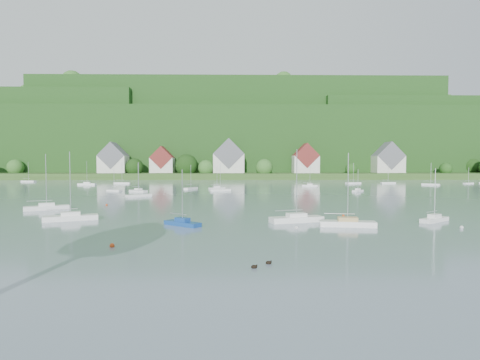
% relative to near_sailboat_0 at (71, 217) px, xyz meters
% --- Properties ---
extents(ground, '(600.00, 600.00, 0.00)m').
position_rel_near_sailboat_0_xyz_m(ground, '(15.22, -37.46, -0.48)').
color(ground, slate).
rests_on(ground, ground).
extents(far_shore_strip, '(600.00, 60.00, 3.00)m').
position_rel_near_sailboat_0_xyz_m(far_shore_strip, '(15.22, 162.54, 1.02)').
color(far_shore_strip, '#2F4A1B').
rests_on(far_shore_strip, ground).
extents(forested_ridge, '(620.00, 181.22, 69.89)m').
position_rel_near_sailboat_0_xyz_m(forested_ridge, '(15.61, 231.11, 22.41)').
color(forested_ridge, '#153912').
rests_on(forested_ridge, ground).
extents(village_building_0, '(14.00, 10.40, 16.00)m').
position_rel_near_sailboat_0_xyz_m(village_building_0, '(-39.78, 149.54, 9.03)').
color(village_building_0, silver).
rests_on(village_building_0, far_shore_strip).
extents(village_building_1, '(12.00, 9.36, 14.00)m').
position_rel_near_sailboat_0_xyz_m(village_building_1, '(-14.78, 151.54, 8.27)').
color(village_building_1, silver).
rests_on(village_building_1, far_shore_strip).
extents(village_building_2, '(16.00, 11.44, 18.00)m').
position_rel_near_sailboat_0_xyz_m(village_building_2, '(20.22, 150.54, 9.79)').
color(village_building_2, silver).
rests_on(village_building_2, far_shore_strip).
extents(village_building_3, '(13.00, 10.40, 15.50)m').
position_rel_near_sailboat_0_xyz_m(village_building_3, '(60.22, 148.54, 8.95)').
color(village_building_3, silver).
rests_on(village_building_3, far_shore_strip).
extents(village_building_4, '(15.00, 10.40, 16.50)m').
position_rel_near_sailboat_0_xyz_m(village_building_4, '(105.22, 152.54, 9.11)').
color(village_building_4, silver).
rests_on(village_building_4, far_shore_strip).
extents(near_sailboat_0, '(7.28, 4.48, 9.52)m').
position_rel_near_sailboat_0_xyz_m(near_sailboat_0, '(0.00, 0.00, 0.00)').
color(near_sailboat_0, white).
rests_on(near_sailboat_0, ground).
extents(near_sailboat_1, '(5.07, 4.39, 7.11)m').
position_rel_near_sailboat_0_xyz_m(near_sailboat_1, '(16.08, -4.87, -0.07)').
color(near_sailboat_1, navy).
rests_on(near_sailboat_1, ground).
extents(near_sailboat_2, '(7.02, 2.95, 9.19)m').
position_rel_near_sailboat_0_xyz_m(near_sailboat_2, '(36.85, -5.85, -0.01)').
color(near_sailboat_2, white).
rests_on(near_sailboat_2, ground).
extents(near_sailboat_3, '(5.15, 4.42, 7.20)m').
position_rel_near_sailboat_0_xyz_m(near_sailboat_3, '(49.82, -2.03, -0.07)').
color(near_sailboat_3, white).
rests_on(near_sailboat_3, ground).
extents(near_sailboat_4, '(7.54, 3.92, 9.81)m').
position_rel_near_sailboat_0_xyz_m(near_sailboat_4, '(31.05, -2.06, 0.01)').
color(near_sailboat_4, white).
rests_on(near_sailboat_4, ground).
extents(near_sailboat_6, '(7.15, 4.97, 9.49)m').
position_rel_near_sailboat_0_xyz_m(near_sailboat_6, '(-9.23, 12.45, -0.00)').
color(near_sailboat_6, white).
rests_on(near_sailboat_6, ground).
extents(mooring_buoy_0, '(0.48, 0.48, 0.48)m').
position_rel_near_sailboat_0_xyz_m(mooring_buoy_0, '(11.10, -17.46, -0.48)').
color(mooring_buoy_0, '#D14516').
rests_on(mooring_buoy_0, ground).
extents(mooring_buoy_1, '(0.47, 0.47, 0.47)m').
position_rel_near_sailboat_0_xyz_m(mooring_buoy_1, '(30.12, -7.81, -0.48)').
color(mooring_buoy_1, silver).
rests_on(mooring_buoy_1, ground).
extents(mooring_buoy_2, '(0.38, 0.38, 0.38)m').
position_rel_near_sailboat_0_xyz_m(mooring_buoy_2, '(38.98, 3.49, -0.48)').
color(mooring_buoy_2, '#D14516').
rests_on(mooring_buoy_2, ground).
extents(mooring_buoy_3, '(0.42, 0.42, 0.42)m').
position_rel_near_sailboat_0_xyz_m(mooring_buoy_3, '(-1.19, 18.97, -0.48)').
color(mooring_buoy_3, '#D14516').
rests_on(mooring_buoy_3, ground).
extents(mooring_buoy_4, '(0.47, 0.47, 0.47)m').
position_rel_near_sailboat_0_xyz_m(mooring_buoy_4, '(50.17, -7.72, -0.48)').
color(mooring_buoy_4, silver).
rests_on(mooring_buoy_4, ground).
extents(duck_pair, '(1.69, 1.50, 0.34)m').
position_rel_near_sailboat_0_xyz_m(duck_pair, '(24.71, -24.51, -0.37)').
color(duck_pair, black).
rests_on(duck_pair, ground).
extents(far_sailboat_cluster, '(200.23, 79.06, 8.71)m').
position_rel_near_sailboat_0_xyz_m(far_sailboat_cluster, '(20.80, 80.03, -0.11)').
color(far_sailboat_cluster, white).
rests_on(far_sailboat_cluster, ground).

